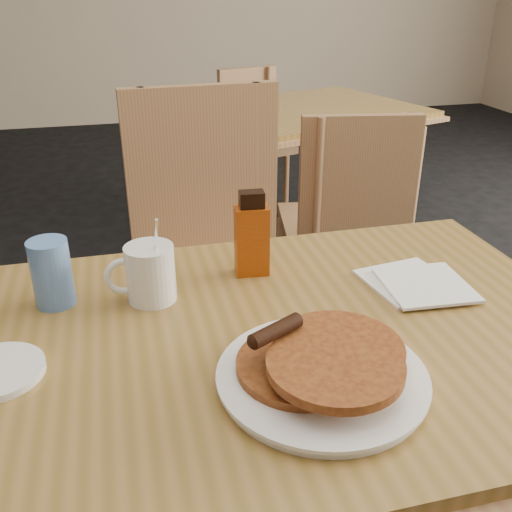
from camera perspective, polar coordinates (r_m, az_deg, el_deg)
The scene contains 10 objects.
main_table at distance 1.01m, azimuth 1.75°, elevation -9.67°, with size 1.20×0.81×0.75m.
neighbor_table at distance 2.75m, azimuth 3.40°, elevation 13.56°, with size 1.40×1.14×0.75m.
chair_main_far at distance 1.71m, azimuth -4.52°, elevation 2.37°, with size 0.49×0.49×1.03m.
chair_neighbor_far at distance 3.48m, azimuth -0.51°, elevation 12.62°, with size 0.46×0.47×0.83m.
chair_neighbor_near at distance 2.13m, azimuth 8.88°, elevation 4.71°, with size 0.47×0.48×0.90m.
pancake_plate at distance 0.87m, azimuth 6.67°, elevation -11.16°, with size 0.32×0.32×0.09m.
coffee_mug at distance 1.07m, azimuth -10.67°, elevation -1.64°, with size 0.13×0.09×0.17m.
syrup_bottle at distance 1.14m, azimuth -0.43°, elevation 1.97°, with size 0.07×0.05×0.18m.
napkin_stack at distance 1.17m, azimuth 15.78°, elevation -2.64°, with size 0.20×0.21×0.01m.
blue_tumbler at distance 1.10m, azimuth -19.76°, elevation -1.61°, with size 0.07×0.07×0.13m, color #5987D1.
Camera 1 is at (-0.19, -0.87, 1.29)m, focal length 40.00 mm.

